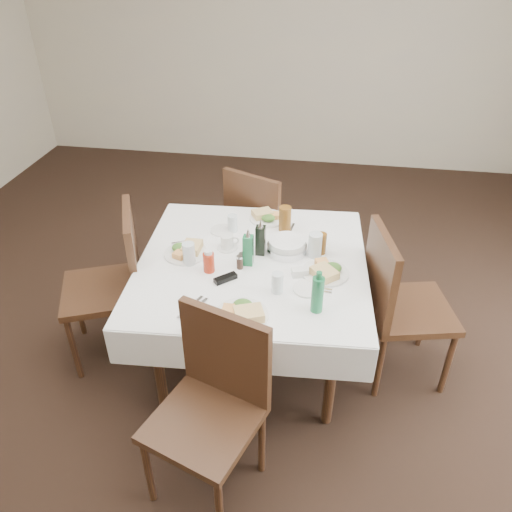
# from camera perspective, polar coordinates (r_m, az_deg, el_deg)

# --- Properties ---
(ground_plane) EXTENTS (7.00, 7.00, 0.00)m
(ground_plane) POSITION_cam_1_polar(r_m,az_deg,el_deg) (3.31, -3.16, -12.92)
(ground_plane) COLOR black
(room_shell) EXTENTS (6.04, 7.04, 2.80)m
(room_shell) POSITION_cam_1_polar(r_m,az_deg,el_deg) (2.37, -4.47, 16.76)
(room_shell) COLOR beige
(room_shell) RESTS_ON ground
(dining_table) EXTENTS (1.40, 1.40, 0.76)m
(dining_table) POSITION_cam_1_polar(r_m,az_deg,el_deg) (2.95, -0.43, -1.87)
(dining_table) COLOR #331E16
(dining_table) RESTS_ON ground
(chair_north) EXTENTS (0.61, 0.61, 0.97)m
(chair_north) POSITION_cam_1_polar(r_m,az_deg,el_deg) (3.72, 0.46, 3.99)
(chair_north) COLOR #331E16
(chair_north) RESTS_ON ground
(chair_south) EXTENTS (0.59, 0.59, 0.98)m
(chair_south) POSITION_cam_1_polar(r_m,az_deg,el_deg) (2.43, -4.82, -15.71)
(chair_south) COLOR #331E16
(chair_south) RESTS_ON ground
(chair_east) EXTENTS (0.57, 0.57, 1.01)m
(chair_east) POSITION_cam_1_polar(r_m,az_deg,el_deg) (3.03, 15.68, -4.71)
(chair_east) COLOR #331E16
(chair_east) RESTS_ON ground
(chair_west) EXTENTS (0.63, 0.63, 1.02)m
(chair_west) POSITION_cam_1_polar(r_m,az_deg,el_deg) (3.20, -15.64, -2.30)
(chair_west) COLOR #331E16
(chair_west) RESTS_ON ground
(meal_north) EXTENTS (0.24, 0.24, 0.05)m
(meal_north) POSITION_cam_1_polar(r_m,az_deg,el_deg) (3.32, 1.26, 4.52)
(meal_north) COLOR white
(meal_north) RESTS_ON dining_table
(meal_south) EXTENTS (0.27, 0.27, 0.06)m
(meal_south) POSITION_cam_1_polar(r_m,az_deg,el_deg) (2.50, -1.51, -6.50)
(meal_south) COLOR white
(meal_south) RESTS_ON dining_table
(meal_east) EXTENTS (0.27, 0.27, 0.06)m
(meal_east) POSITION_cam_1_polar(r_m,az_deg,el_deg) (2.81, 8.00, -1.71)
(meal_east) COLOR white
(meal_east) RESTS_ON dining_table
(meal_west) EXTENTS (0.26, 0.26, 0.06)m
(meal_west) POSITION_cam_1_polar(r_m,az_deg,el_deg) (2.99, -7.98, 0.63)
(meal_west) COLOR white
(meal_west) RESTS_ON dining_table
(side_plate_a) EXTENTS (0.15, 0.15, 0.01)m
(side_plate_a) POSITION_cam_1_polar(r_m,az_deg,el_deg) (3.20, -3.86, 2.95)
(side_plate_a) COLOR white
(side_plate_a) RESTS_ON dining_table
(side_plate_b) EXTENTS (0.16, 0.16, 0.01)m
(side_plate_b) POSITION_cam_1_polar(r_m,az_deg,el_deg) (2.70, 5.94, -3.73)
(side_plate_b) COLOR white
(side_plate_b) RESTS_ON dining_table
(water_n) EXTENTS (0.06, 0.06, 0.11)m
(water_n) POSITION_cam_1_polar(r_m,az_deg,el_deg) (3.17, -2.70, 3.75)
(water_n) COLOR silver
(water_n) RESTS_ON dining_table
(water_s) EXTENTS (0.06, 0.06, 0.12)m
(water_s) POSITION_cam_1_polar(r_m,az_deg,el_deg) (2.64, 2.46, -3.07)
(water_s) COLOR silver
(water_s) RESTS_ON dining_table
(water_e) EXTENTS (0.08, 0.08, 0.15)m
(water_e) POSITION_cam_1_polar(r_m,az_deg,el_deg) (2.93, 6.77, 1.25)
(water_e) COLOR silver
(water_e) RESTS_ON dining_table
(water_w) EXTENTS (0.07, 0.07, 0.13)m
(water_w) POSITION_cam_1_polar(r_m,az_deg,el_deg) (2.88, -7.67, 0.26)
(water_w) COLOR silver
(water_w) RESTS_ON dining_table
(iced_tea_a) EXTENTS (0.08, 0.08, 0.16)m
(iced_tea_a) POSITION_cam_1_polar(r_m,az_deg,el_deg) (3.17, 3.33, 4.28)
(iced_tea_a) COLOR brown
(iced_tea_a) RESTS_ON dining_table
(iced_tea_b) EXTENTS (0.06, 0.06, 0.13)m
(iced_tea_b) POSITION_cam_1_polar(r_m,az_deg,el_deg) (2.97, 7.44, 1.44)
(iced_tea_b) COLOR brown
(iced_tea_b) RESTS_ON dining_table
(bread_basket) EXTENTS (0.24, 0.24, 0.08)m
(bread_basket) POSITION_cam_1_polar(r_m,az_deg,el_deg) (2.98, 3.55, 1.13)
(bread_basket) COLOR silver
(bread_basket) RESTS_ON dining_table
(oil_cruet_dark) EXTENTS (0.06, 0.06, 0.23)m
(oil_cruet_dark) POSITION_cam_1_polar(r_m,az_deg,el_deg) (2.92, 0.53, 1.95)
(oil_cruet_dark) COLOR black
(oil_cruet_dark) RESTS_ON dining_table
(oil_cruet_green) EXTENTS (0.06, 0.06, 0.24)m
(oil_cruet_green) POSITION_cam_1_polar(r_m,az_deg,el_deg) (2.83, -0.90, 0.81)
(oil_cruet_green) COLOR #1D7041
(oil_cruet_green) RESTS_ON dining_table
(ketchup_bottle) EXTENTS (0.06, 0.06, 0.14)m
(ketchup_bottle) POSITION_cam_1_polar(r_m,az_deg,el_deg) (2.80, -5.43, -0.63)
(ketchup_bottle) COLOR #B32C14
(ketchup_bottle) RESTS_ON dining_table
(salt_shaker) EXTENTS (0.03, 0.03, 0.07)m
(salt_shaker) POSITION_cam_1_polar(r_m,az_deg,el_deg) (2.86, -1.65, -0.30)
(salt_shaker) COLOR white
(salt_shaker) RESTS_ON dining_table
(pepper_shaker) EXTENTS (0.04, 0.04, 0.08)m
(pepper_shaker) POSITION_cam_1_polar(r_m,az_deg,el_deg) (2.83, -1.87, -0.70)
(pepper_shaker) COLOR #3A271F
(pepper_shaker) RESTS_ON dining_table
(coffee_mug) EXTENTS (0.13, 0.12, 0.09)m
(coffee_mug) POSITION_cam_1_polar(r_m,az_deg,el_deg) (3.00, -3.27, 1.55)
(coffee_mug) COLOR white
(coffee_mug) RESTS_ON dining_table
(sunglasses) EXTENTS (0.13, 0.12, 0.03)m
(sunglasses) POSITION_cam_1_polar(r_m,az_deg,el_deg) (2.75, -3.50, -2.57)
(sunglasses) COLOR black
(sunglasses) RESTS_ON dining_table
(green_bottle) EXTENTS (0.06, 0.06, 0.24)m
(green_bottle) POSITION_cam_1_polar(r_m,az_deg,el_deg) (2.51, 7.05, -4.32)
(green_bottle) COLOR #1D7041
(green_bottle) RESTS_ON dining_table
(sugar_caddy) EXTENTS (0.10, 0.08, 0.05)m
(sugar_caddy) POSITION_cam_1_polar(r_m,az_deg,el_deg) (2.79, 5.05, -1.84)
(sugar_caddy) COLOR white
(sugar_caddy) RESTS_ON dining_table
(cutlery_n) EXTENTS (0.06, 0.16, 0.01)m
(cutlery_n) POSITION_cam_1_polar(r_m,az_deg,el_deg) (3.22, 3.83, 3.08)
(cutlery_n) COLOR silver
(cutlery_n) RESTS_ON dining_table
(cutlery_s) EXTENTS (0.12, 0.21, 0.01)m
(cutlery_s) POSITION_cam_1_polar(r_m,az_deg,el_deg) (2.58, -7.22, -5.95)
(cutlery_s) COLOR silver
(cutlery_s) RESTS_ON dining_table
(cutlery_e) EXTENTS (0.16, 0.05, 0.01)m
(cutlery_e) POSITION_cam_1_polar(r_m,az_deg,el_deg) (2.70, 6.97, -3.81)
(cutlery_e) COLOR silver
(cutlery_e) RESTS_ON dining_table
(cutlery_w) EXTENTS (0.18, 0.11, 0.01)m
(cutlery_w) POSITION_cam_1_polar(r_m,az_deg,el_deg) (3.10, -7.99, 1.51)
(cutlery_w) COLOR silver
(cutlery_w) RESTS_ON dining_table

